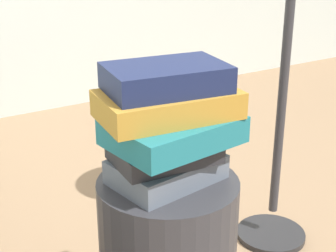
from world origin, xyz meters
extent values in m
cube|color=slate|center=(0.00, 0.01, 0.52)|extent=(0.26, 0.20, 0.06)
cube|color=#28282D|center=(-0.01, 0.00, 0.57)|extent=(0.24, 0.17, 0.04)
cube|color=#1E727F|center=(0.01, -0.01, 0.62)|extent=(0.30, 0.23, 0.06)
cube|color=#B7842D|center=(0.00, 0.00, 0.68)|extent=(0.31, 0.20, 0.06)
cube|color=#19234C|center=(0.00, 0.01, 0.73)|extent=(0.27, 0.20, 0.06)
cylinder|color=#262628|center=(0.58, 0.25, 0.01)|extent=(0.24, 0.24, 0.02)
cylinder|color=#333338|center=(0.58, 0.25, 0.65)|extent=(0.03, 0.03, 1.08)
camera|label=1|loc=(-0.55, -0.90, 1.04)|focal=55.35mm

